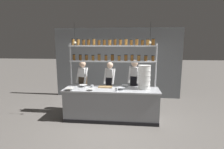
{
  "coord_description": "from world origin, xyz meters",
  "views": [
    {
      "loc": [
        0.51,
        -4.82,
        2.18
      ],
      "look_at": [
        0.0,
        0.2,
        1.3
      ],
      "focal_mm": 28.0,
      "sensor_mm": 36.0,
      "label": 1
    }
  ],
  "objects_px": {
    "cutting_board": "(105,87)",
    "prep_bowl_far_left": "(70,89)",
    "prep_bowl_near_left": "(125,86)",
    "chef_left": "(83,82)",
    "prep_bowl_center_back": "(83,86)",
    "prep_bowl_center_front": "(121,88)",
    "prep_bowl_near_right": "(91,90)",
    "spice_shelf_unit": "(113,54)",
    "serving_cup_front": "(92,86)",
    "chef_center": "(110,83)",
    "serving_cup_by_board": "(117,89)",
    "chef_right": "(134,82)",
    "container_stack": "(144,77)"
  },
  "relations": [
    {
      "from": "container_stack",
      "to": "prep_bowl_center_back",
      "type": "bearing_deg",
      "value": 178.0
    },
    {
      "from": "serving_cup_front",
      "to": "prep_bowl_center_front",
      "type": "bearing_deg",
      "value": -8.06
    },
    {
      "from": "chef_center",
      "to": "cutting_board",
      "type": "xyz_separation_m",
      "value": [
        -0.07,
        -0.59,
        0.01
      ]
    },
    {
      "from": "prep_bowl_far_left",
      "to": "serving_cup_by_board",
      "type": "height_order",
      "value": "serving_cup_by_board"
    },
    {
      "from": "prep_bowl_near_left",
      "to": "serving_cup_by_board",
      "type": "xyz_separation_m",
      "value": [
        -0.21,
        -0.52,
        0.02
      ]
    },
    {
      "from": "spice_shelf_unit",
      "to": "cutting_board",
      "type": "distance_m",
      "value": 0.99
    },
    {
      "from": "cutting_board",
      "to": "prep_bowl_far_left",
      "type": "relative_size",
      "value": 1.68
    },
    {
      "from": "prep_bowl_far_left",
      "to": "serving_cup_front",
      "type": "relative_size",
      "value": 2.73
    },
    {
      "from": "chef_right",
      "to": "serving_cup_front",
      "type": "relative_size",
      "value": 19.18
    },
    {
      "from": "cutting_board",
      "to": "prep_bowl_near_right",
      "type": "distance_m",
      "value": 0.53
    },
    {
      "from": "cutting_board",
      "to": "prep_bowl_far_left",
      "type": "xyz_separation_m",
      "value": [
        -0.93,
        -0.45,
        0.02
      ]
    },
    {
      "from": "prep_bowl_near_left",
      "to": "prep_bowl_center_front",
      "type": "height_order",
      "value": "prep_bowl_center_front"
    },
    {
      "from": "serving_cup_front",
      "to": "prep_bowl_center_back",
      "type": "bearing_deg",
      "value": 162.94
    },
    {
      "from": "prep_bowl_center_front",
      "to": "serving_cup_front",
      "type": "relative_size",
      "value": 2.72
    },
    {
      "from": "serving_cup_by_board",
      "to": "cutting_board",
      "type": "bearing_deg",
      "value": 131.75
    },
    {
      "from": "container_stack",
      "to": "prep_bowl_near_right",
      "type": "distance_m",
      "value": 1.54
    },
    {
      "from": "chef_left",
      "to": "chef_center",
      "type": "bearing_deg",
      "value": 26.95
    },
    {
      "from": "serving_cup_by_board",
      "to": "chef_center",
      "type": "bearing_deg",
      "value": 106.47
    },
    {
      "from": "cutting_board",
      "to": "prep_bowl_far_left",
      "type": "height_order",
      "value": "prep_bowl_far_left"
    },
    {
      "from": "prep_bowl_near_left",
      "to": "serving_cup_by_board",
      "type": "height_order",
      "value": "serving_cup_by_board"
    },
    {
      "from": "chef_center",
      "to": "spice_shelf_unit",
      "type": "bearing_deg",
      "value": -57.92
    },
    {
      "from": "chef_right",
      "to": "serving_cup_front",
      "type": "distance_m",
      "value": 1.44
    },
    {
      "from": "spice_shelf_unit",
      "to": "serving_cup_front",
      "type": "distance_m",
      "value": 1.13
    },
    {
      "from": "prep_bowl_near_left",
      "to": "spice_shelf_unit",
      "type": "bearing_deg",
      "value": 171.36
    },
    {
      "from": "container_stack",
      "to": "prep_bowl_center_front",
      "type": "relative_size",
      "value": 2.85
    },
    {
      "from": "chef_right",
      "to": "chef_center",
      "type": "bearing_deg",
      "value": -161.27
    },
    {
      "from": "chef_left",
      "to": "serving_cup_front",
      "type": "bearing_deg",
      "value": -35.37
    },
    {
      "from": "chef_left",
      "to": "prep_bowl_near_right",
      "type": "distance_m",
      "value": 0.96
    },
    {
      "from": "serving_cup_by_board",
      "to": "prep_bowl_near_right",
      "type": "bearing_deg",
      "value": 179.76
    },
    {
      "from": "serving_cup_front",
      "to": "spice_shelf_unit",
      "type": "bearing_deg",
      "value": 25.66
    },
    {
      "from": "chef_center",
      "to": "prep_bowl_near_left",
      "type": "relative_size",
      "value": 8.29
    },
    {
      "from": "chef_left",
      "to": "prep_bowl_center_back",
      "type": "xyz_separation_m",
      "value": [
        0.13,
        -0.46,
        0.0
      ]
    },
    {
      "from": "serving_cup_by_board",
      "to": "prep_bowl_center_back",
      "type": "bearing_deg",
      "value": 159.39
    },
    {
      "from": "chef_left",
      "to": "cutting_board",
      "type": "height_order",
      "value": "chef_left"
    },
    {
      "from": "cutting_board",
      "to": "prep_bowl_center_back",
      "type": "xyz_separation_m",
      "value": [
        -0.66,
        -0.02,
        0.02
      ]
    },
    {
      "from": "prep_bowl_far_left",
      "to": "prep_bowl_center_back",
      "type": "bearing_deg",
      "value": 57.72
    },
    {
      "from": "prep_bowl_near_left",
      "to": "serving_cup_by_board",
      "type": "relative_size",
      "value": 2.0
    },
    {
      "from": "cutting_board",
      "to": "prep_bowl_near_left",
      "type": "bearing_deg",
      "value": 10.99
    },
    {
      "from": "chef_center",
      "to": "prep_bowl_center_front",
      "type": "distance_m",
      "value": 0.91
    },
    {
      "from": "prep_bowl_far_left",
      "to": "serving_cup_by_board",
      "type": "bearing_deg",
      "value": 1.67
    },
    {
      "from": "chef_right",
      "to": "prep_bowl_center_back",
      "type": "relative_size",
      "value": 7.15
    },
    {
      "from": "cutting_board",
      "to": "prep_bowl_near_left",
      "type": "xyz_separation_m",
      "value": [
        0.58,
        0.11,
        0.01
      ]
    },
    {
      "from": "chef_right",
      "to": "cutting_board",
      "type": "relative_size",
      "value": 4.2
    },
    {
      "from": "prep_bowl_near_left",
      "to": "chef_center",
      "type": "bearing_deg",
      "value": 136.76
    },
    {
      "from": "prep_bowl_center_back",
      "to": "cutting_board",
      "type": "bearing_deg",
      "value": 1.84
    },
    {
      "from": "chef_right",
      "to": "prep_bowl_far_left",
      "type": "relative_size",
      "value": 7.04
    },
    {
      "from": "prep_bowl_center_front",
      "to": "prep_bowl_near_right",
      "type": "height_order",
      "value": "prep_bowl_center_front"
    },
    {
      "from": "chef_center",
      "to": "prep_bowl_near_right",
      "type": "relative_size",
      "value": 8.44
    },
    {
      "from": "spice_shelf_unit",
      "to": "container_stack",
      "type": "relative_size",
      "value": 3.82
    },
    {
      "from": "chef_center",
      "to": "prep_bowl_center_front",
      "type": "height_order",
      "value": "chef_center"
    }
  ]
}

